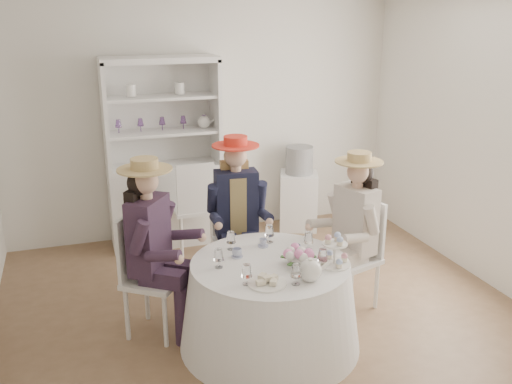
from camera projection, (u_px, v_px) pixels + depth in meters
name	position (u px, v px, depth m)	size (l,w,h in m)	color
ground	(260.00, 307.00, 5.11)	(4.50, 4.50, 0.00)	brown
wall_back	(204.00, 118.00, 6.50)	(4.50, 4.50, 0.00)	white
wall_front	(386.00, 257.00, 2.88)	(4.50, 4.50, 0.00)	white
wall_right	(486.00, 142.00, 5.36)	(4.50, 4.50, 0.00)	white
tea_table	(270.00, 304.00, 4.45)	(1.42, 1.42, 0.70)	white
hutch	(165.00, 180.00, 6.32)	(1.30, 0.64, 2.07)	silver
side_table	(298.00, 200.00, 6.86)	(0.44, 0.44, 0.68)	silver
hatbox	(299.00, 160.00, 6.71)	(0.32, 0.32, 0.32)	black
guest_left	(152.00, 239.00, 4.45)	(0.63, 0.60, 1.48)	silver
guest_mid	(237.00, 206.00, 5.15)	(0.55, 0.57, 1.48)	silver
guest_right	(353.00, 223.00, 4.87)	(0.58, 0.54, 1.42)	silver
spare_chair	(194.00, 204.00, 6.08)	(0.43, 0.43, 1.03)	silver
teacup_a	(237.00, 253.00, 4.43)	(0.08, 0.08, 0.06)	white
teacup_b	(263.00, 243.00, 4.62)	(0.06, 0.06, 0.06)	white
teacup_c	(296.00, 250.00, 4.49)	(0.09, 0.09, 0.07)	white
flower_bowl	(299.00, 261.00, 4.31)	(0.20, 0.20, 0.05)	white
flower_arrangement	(299.00, 254.00, 4.27)	(0.19, 0.19, 0.07)	pink
table_teapot	(310.00, 270.00, 4.04)	(0.23, 0.17, 0.18)	white
sandwich_plate	(267.00, 282.00, 4.00)	(0.28, 0.28, 0.06)	white
cupcake_stand	(334.00, 254.00, 4.28)	(0.25, 0.25, 0.24)	white
stemware_set	(270.00, 253.00, 4.32)	(0.85, 0.85, 0.15)	white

